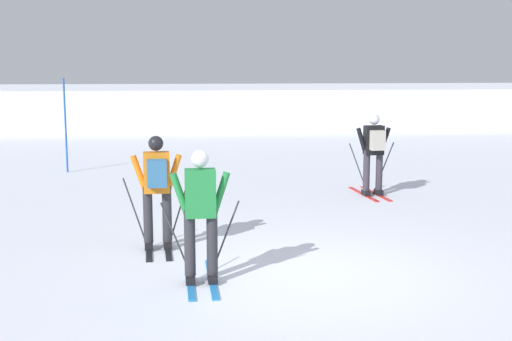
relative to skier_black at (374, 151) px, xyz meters
The scene contains 6 objects.
ground_plane 5.62m from the skier_black, 114.16° to the right, with size 120.00×120.00×0.00m, color silver.
far_snow_ridge 16.46m from the skier_black, 97.92° to the left, with size 80.00×7.59×1.66m, color silver.
skier_black is the anchor object (origin of this frame).
skier_green 6.42m from the skier_black, 124.44° to the right, with size 1.00×1.61×1.71m.
skier_orange 5.63m from the skier_black, 139.07° to the right, with size 1.00×1.62×1.71m.
trail_marker_pole 7.84m from the skier_black, 151.75° to the left, with size 0.05×0.05×2.36m, color #1E56AD.
Camera 1 is at (-1.43, -8.51, 2.80)m, focal length 47.51 mm.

